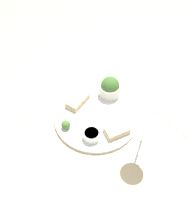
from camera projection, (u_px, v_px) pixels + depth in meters
ground_plane at (96, 117)px, 0.87m from camera, size 4.00×4.00×0.00m
dinner_plate at (96, 116)px, 0.86m from camera, size 0.33×0.33×0.01m
salad_bowl at (110, 88)px, 0.90m from camera, size 0.09×0.09×0.09m
sauce_ramekin at (92, 135)px, 0.78m from camera, size 0.06×0.06×0.03m
cheese_toast_near at (78, 101)px, 0.89m from camera, size 0.11×0.07×0.03m
cheese_toast_far at (117, 130)px, 0.80m from camera, size 0.10×0.08×0.03m
wine_glass at (143, 136)px, 0.67m from camera, size 0.08×0.08×0.17m
garnish at (66, 125)px, 0.81m from camera, size 0.03×0.03×0.03m
napkin at (31, 109)px, 0.89m from camera, size 0.18×0.18×0.01m
fork at (169, 122)px, 0.85m from camera, size 0.03×0.19×0.01m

